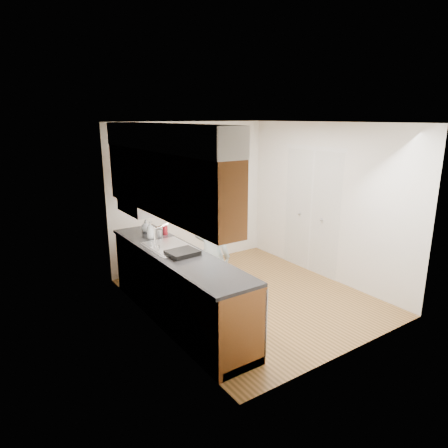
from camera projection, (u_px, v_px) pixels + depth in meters
The scene contains 16 objects.
floor at pixel (251, 297), 5.90m from camera, with size 3.50×3.50×0.00m, color #A0713C.
ceiling at pixel (254, 122), 5.25m from camera, with size 3.50×3.50×0.00m, color white.
wall_left at pixel (154, 231), 4.76m from camera, with size 0.02×3.50×2.50m, color silver.
wall_right at pixel (326, 202), 6.39m from camera, with size 0.02×3.50×2.50m, color silver.
wall_back at pixel (191, 195), 6.97m from camera, with size 3.00×0.02×2.50m, color silver.
counter at pixel (178, 285), 5.12m from camera, with size 0.64×2.80×1.30m.
upper_cabinets at pixel (163, 171), 4.70m from camera, with size 0.47×2.80×1.21m.
closet_door at pixel (311, 212), 6.68m from camera, with size 0.02×1.22×2.05m, color white.
floor_mat at pixel (212, 305), 5.62m from camera, with size 0.49×0.83×0.02m, color slate.
person at pixel (212, 247), 5.39m from camera, with size 0.61×0.40×1.72m, color #A8C3CC.
soap_bottle_a at pixel (150, 230), 5.50m from camera, with size 0.10×0.10×0.25m, color silver.
soap_bottle_b at pixel (151, 232), 5.53m from camera, with size 0.08×0.08×0.18m, color silver.
soap_bottle_c at pixel (146, 226), 5.81m from camera, with size 0.15×0.15×0.19m, color silver.
soda_can at pixel (165, 230), 5.70m from camera, with size 0.07×0.07×0.13m, color #A81C29.
steel_can at pixel (160, 234), 5.53m from camera, with size 0.06×0.06×0.11m, color #A5A5AA.
dish_rack at pixel (183, 253), 4.86m from camera, with size 0.36×0.30×0.06m, color black.
Camera 1 is at (-3.38, -4.25, 2.57)m, focal length 32.00 mm.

